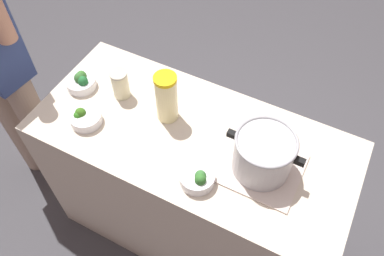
# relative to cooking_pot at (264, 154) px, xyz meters

# --- Properties ---
(ground_plane) EXTENTS (8.00, 8.00, 0.00)m
(ground_plane) POSITION_rel_cooking_pot_xyz_m (0.31, -0.02, -1.01)
(ground_plane) COLOR #424146
(counter_slab) EXTENTS (1.38, 0.62, 0.91)m
(counter_slab) POSITION_rel_cooking_pot_xyz_m (0.31, -0.02, -0.55)
(counter_slab) COLOR beige
(counter_slab) RESTS_ON ground_plane
(dish_cloth) EXTENTS (0.32, 0.29, 0.01)m
(dish_cloth) POSITION_rel_cooking_pot_xyz_m (-0.00, 0.00, -0.10)
(dish_cloth) COLOR beige
(dish_cloth) RESTS_ON counter_slab
(cooking_pot) EXTENTS (0.30, 0.23, 0.18)m
(cooking_pot) POSITION_rel_cooking_pot_xyz_m (0.00, 0.00, 0.00)
(cooking_pot) COLOR #B7B7BC
(cooking_pot) RESTS_ON dish_cloth
(lemonade_pitcher) EXTENTS (0.09, 0.09, 0.24)m
(lemonade_pitcher) POSITION_rel_cooking_pot_xyz_m (0.45, -0.06, 0.02)
(lemonade_pitcher) COLOR beige
(lemonade_pitcher) RESTS_ON counter_slab
(mason_jar) EXTENTS (0.08, 0.08, 0.14)m
(mason_jar) POSITION_rel_cooking_pot_xyz_m (0.70, -0.08, -0.03)
(mason_jar) COLOR beige
(mason_jar) RESTS_ON counter_slab
(broccoli_bowl_front) EXTENTS (0.14, 0.14, 0.07)m
(broccoli_bowl_front) POSITION_rel_cooking_pot_xyz_m (0.75, 0.13, -0.07)
(broccoli_bowl_front) COLOR silver
(broccoli_bowl_front) RESTS_ON counter_slab
(broccoli_bowl_center) EXTENTS (0.14, 0.14, 0.08)m
(broccoli_bowl_center) POSITION_rel_cooking_pot_xyz_m (0.19, 0.17, -0.07)
(broccoli_bowl_center) COLOR silver
(broccoli_bowl_center) RESTS_ON counter_slab
(broccoli_bowl_back) EXTENTS (0.13, 0.13, 0.08)m
(broccoli_bowl_back) POSITION_rel_cooking_pot_xyz_m (0.89, -0.03, -0.07)
(broccoli_bowl_back) COLOR silver
(broccoli_bowl_back) RESTS_ON counter_slab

